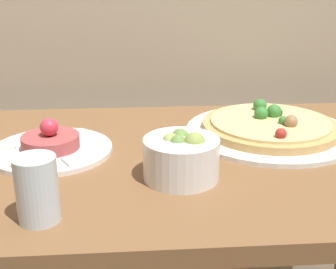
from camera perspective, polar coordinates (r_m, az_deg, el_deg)
name	(u,v)px	position (r m, az deg, el deg)	size (l,w,h in m)	color
dining_table	(134,210)	(0.98, -4.12, -9.14)	(1.34, 0.65, 0.79)	brown
pizza_plate	(268,128)	(1.05, 12.09, 0.83)	(0.37, 0.37, 0.06)	white
tartare_plate	(49,146)	(0.96, -14.35, -1.39)	(0.24, 0.24, 0.07)	white
small_bowl	(179,157)	(0.82, 1.31, -2.76)	(0.13, 0.13, 0.09)	white
drinking_glass	(34,189)	(0.71, -16.04, -6.44)	(0.06, 0.06, 0.10)	silver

